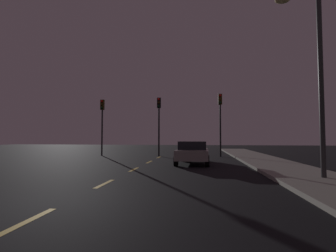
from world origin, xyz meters
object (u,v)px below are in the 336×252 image
Objects in this scene: car_stopped_ahead at (193,152)px; street_lamp_right at (314,67)px; traffic_signal_left at (102,116)px; traffic_signal_right at (220,113)px; traffic_signal_center at (159,115)px.

street_lamp_right is (4.69, -5.53, 3.55)m from car_stopped_ahead.
traffic_signal_left is at bearing 145.63° from car_stopped_ahead.
traffic_signal_right is 1.24× the size of car_stopped_ahead.
traffic_signal_right is 6.73m from car_stopped_ahead.
street_lamp_right reaches higher than car_stopped_ahead.
traffic_signal_left is 10.36m from car_stopped_ahead.
traffic_signal_right is 0.74× the size of street_lamp_right.
traffic_signal_center is 0.71× the size of street_lamp_right.
traffic_signal_left is 10.40m from traffic_signal_right.
traffic_signal_right is at bearing 0.00° from traffic_signal_center.
traffic_signal_right is at bearing 69.00° from car_stopped_ahead.
car_stopped_ahead is (-2.16, -5.63, -2.97)m from traffic_signal_right.
traffic_signal_right is at bearing 0.00° from traffic_signal_left.
traffic_signal_left is 0.70× the size of street_lamp_right.
traffic_signal_left is 0.94× the size of traffic_signal_right.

